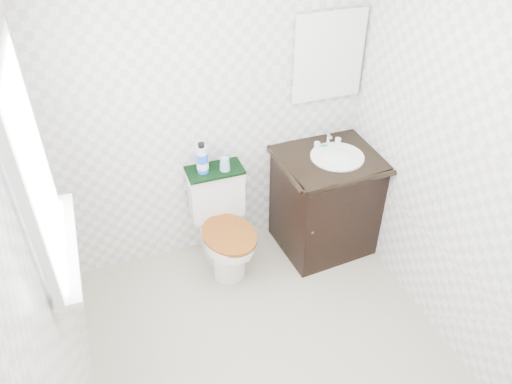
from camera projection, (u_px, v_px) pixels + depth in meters
floor at (275, 360)px, 3.15m from camera, size 2.40×2.40×0.00m
wall_back at (214, 106)px, 3.34m from camera, size 2.40×0.00×2.40m
wall_left at (43, 266)px, 2.14m from camera, size 0.00×2.40×2.40m
wall_right at (467, 170)px, 2.73m from camera, size 0.00×2.40×2.40m
window at (29, 166)px, 2.13m from camera, size 0.02×0.70×0.90m
mirror at (329, 56)px, 3.40m from camera, size 0.50×0.02×0.60m
toilet at (222, 227)px, 3.67m from camera, size 0.43×0.64×0.75m
vanity at (327, 199)px, 3.78m from camera, size 0.78×0.68×0.92m
trash_bin at (234, 245)px, 3.77m from camera, size 0.26×0.24×0.31m
towel at (215, 170)px, 3.51m from camera, size 0.40×0.22×0.02m
mouthwash_bottle at (202, 159)px, 3.41m from camera, size 0.08×0.08×0.23m
cup at (225, 164)px, 3.47m from camera, size 0.08×0.08×0.09m
soap_bar at (324, 146)px, 3.64m from camera, size 0.07×0.05×0.02m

